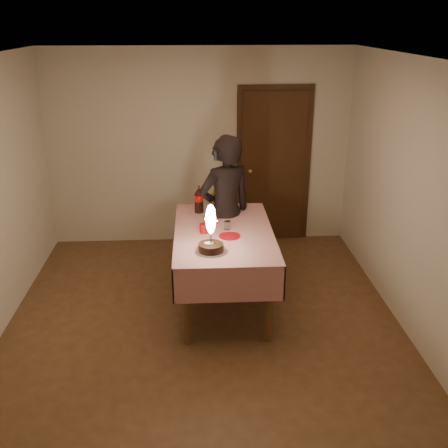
{
  "coord_description": "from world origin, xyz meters",
  "views": [
    {
      "loc": [
        -0.05,
        -4.58,
        2.91
      ],
      "look_at": [
        0.23,
        0.39,
        0.95
      ],
      "focal_mm": 42.0,
      "sensor_mm": 36.0,
      "label": 1
    }
  ],
  "objects_px": {
    "dining_table": "(224,241)",
    "amber_bottle_left": "(214,199)",
    "birthday_cake": "(211,238)",
    "amber_bottle_right": "(243,200)",
    "photographer": "(225,212)",
    "red_cup": "(204,229)",
    "cola_bottle": "(199,199)",
    "red_plate": "(230,236)",
    "clear_cup": "(227,225)"
  },
  "relations": [
    {
      "from": "clear_cup",
      "to": "amber_bottle_right",
      "type": "xyz_separation_m",
      "value": [
        0.22,
        0.61,
        0.07
      ]
    },
    {
      "from": "birthday_cake",
      "to": "photographer",
      "type": "xyz_separation_m",
      "value": [
        0.19,
        0.99,
        -0.1
      ]
    },
    {
      "from": "red_cup",
      "to": "clear_cup",
      "type": "xyz_separation_m",
      "value": [
        0.25,
        0.09,
        -0.01
      ]
    },
    {
      "from": "amber_bottle_right",
      "to": "red_plate",
      "type": "bearing_deg",
      "value": -104.49
    },
    {
      "from": "photographer",
      "to": "amber_bottle_left",
      "type": "bearing_deg",
      "value": 121.38
    },
    {
      "from": "cola_bottle",
      "to": "clear_cup",
      "type": "bearing_deg",
      "value": -61.77
    },
    {
      "from": "dining_table",
      "to": "birthday_cake",
      "type": "relative_size",
      "value": 3.64
    },
    {
      "from": "clear_cup",
      "to": "amber_bottle_right",
      "type": "distance_m",
      "value": 0.65
    },
    {
      "from": "red_plate",
      "to": "amber_bottle_left",
      "type": "distance_m",
      "value": 0.85
    },
    {
      "from": "birthday_cake",
      "to": "amber_bottle_right",
      "type": "height_order",
      "value": "birthday_cake"
    },
    {
      "from": "red_cup",
      "to": "cola_bottle",
      "type": "height_order",
      "value": "cola_bottle"
    },
    {
      "from": "dining_table",
      "to": "amber_bottle_left",
      "type": "height_order",
      "value": "amber_bottle_left"
    },
    {
      "from": "red_plate",
      "to": "amber_bottle_left",
      "type": "relative_size",
      "value": 0.86
    },
    {
      "from": "amber_bottle_left",
      "to": "cola_bottle",
      "type": "bearing_deg",
      "value": -148.84
    },
    {
      "from": "red_cup",
      "to": "clear_cup",
      "type": "relative_size",
      "value": 1.11
    },
    {
      "from": "birthday_cake",
      "to": "amber_bottle_left",
      "type": "xyz_separation_m",
      "value": [
        0.07,
        1.19,
        -0.02
      ]
    },
    {
      "from": "cola_bottle",
      "to": "photographer",
      "type": "distance_m",
      "value": 0.33
    },
    {
      "from": "red_plate",
      "to": "clear_cup",
      "type": "xyz_separation_m",
      "value": [
        -0.01,
        0.19,
        0.04
      ]
    },
    {
      "from": "birthday_cake",
      "to": "red_plate",
      "type": "xyz_separation_m",
      "value": [
        0.2,
        0.35,
        -0.13
      ]
    },
    {
      "from": "amber_bottle_left",
      "to": "photographer",
      "type": "bearing_deg",
      "value": -58.62
    },
    {
      "from": "amber_bottle_left",
      "to": "photographer",
      "type": "relative_size",
      "value": 0.14
    },
    {
      "from": "red_plate",
      "to": "amber_bottle_left",
      "type": "height_order",
      "value": "amber_bottle_left"
    },
    {
      "from": "red_plate",
      "to": "amber_bottle_left",
      "type": "xyz_separation_m",
      "value": [
        -0.13,
        0.83,
        0.11
      ]
    },
    {
      "from": "red_cup",
      "to": "photographer",
      "type": "bearing_deg",
      "value": 64.56
    },
    {
      "from": "cola_bottle",
      "to": "amber_bottle_left",
      "type": "relative_size",
      "value": 1.25
    },
    {
      "from": "cola_bottle",
      "to": "photographer",
      "type": "bearing_deg",
      "value": -17.35
    },
    {
      "from": "dining_table",
      "to": "red_cup",
      "type": "distance_m",
      "value": 0.27
    },
    {
      "from": "birthday_cake",
      "to": "clear_cup",
      "type": "xyz_separation_m",
      "value": [
        0.19,
        0.55,
        -0.09
      ]
    },
    {
      "from": "red_plate",
      "to": "photographer",
      "type": "relative_size",
      "value": 0.12
    },
    {
      "from": "red_cup",
      "to": "photographer",
      "type": "height_order",
      "value": "photographer"
    },
    {
      "from": "amber_bottle_left",
      "to": "red_cup",
      "type": "bearing_deg",
      "value": -100.39
    },
    {
      "from": "cola_bottle",
      "to": "amber_bottle_right",
      "type": "relative_size",
      "value": 1.25
    },
    {
      "from": "birthday_cake",
      "to": "photographer",
      "type": "distance_m",
      "value": 1.01
    },
    {
      "from": "red_plate",
      "to": "amber_bottle_right",
      "type": "height_order",
      "value": "amber_bottle_right"
    },
    {
      "from": "red_plate",
      "to": "red_cup",
      "type": "distance_m",
      "value": 0.28
    },
    {
      "from": "amber_bottle_right",
      "to": "photographer",
      "type": "height_order",
      "value": "photographer"
    },
    {
      "from": "clear_cup",
      "to": "amber_bottle_right",
      "type": "height_order",
      "value": "amber_bottle_right"
    },
    {
      "from": "birthday_cake",
      "to": "cola_bottle",
      "type": "relative_size",
      "value": 1.49
    },
    {
      "from": "dining_table",
      "to": "photographer",
      "type": "relative_size",
      "value": 0.98
    },
    {
      "from": "clear_cup",
      "to": "amber_bottle_left",
      "type": "relative_size",
      "value": 0.35
    },
    {
      "from": "red_plate",
      "to": "cola_bottle",
      "type": "distance_m",
      "value": 0.8
    },
    {
      "from": "birthday_cake",
      "to": "amber_bottle_left",
      "type": "bearing_deg",
      "value": 86.47
    },
    {
      "from": "clear_cup",
      "to": "birthday_cake",
      "type": "bearing_deg",
      "value": -109.06
    },
    {
      "from": "red_cup",
      "to": "amber_bottle_left",
      "type": "bearing_deg",
      "value": 79.61
    },
    {
      "from": "cola_bottle",
      "to": "dining_table",
      "type": "bearing_deg",
      "value": -66.93
    },
    {
      "from": "clear_cup",
      "to": "cola_bottle",
      "type": "xyz_separation_m",
      "value": [
        -0.29,
        0.54,
        0.11
      ]
    },
    {
      "from": "red_cup",
      "to": "clear_cup",
      "type": "distance_m",
      "value": 0.26
    },
    {
      "from": "red_plate",
      "to": "clear_cup",
      "type": "relative_size",
      "value": 2.44
    },
    {
      "from": "birthday_cake",
      "to": "amber_bottle_left",
      "type": "distance_m",
      "value": 1.19
    },
    {
      "from": "dining_table",
      "to": "cola_bottle",
      "type": "height_order",
      "value": "cola_bottle"
    }
  ]
}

